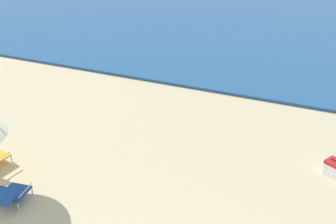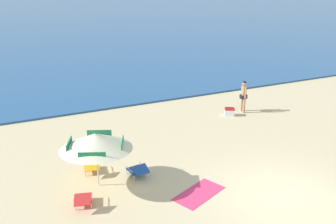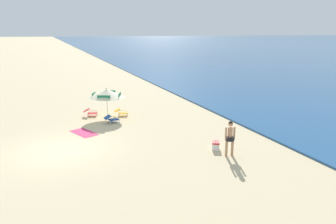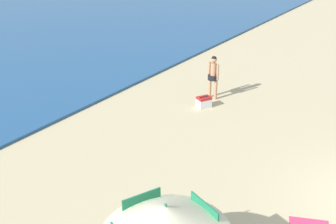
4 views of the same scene
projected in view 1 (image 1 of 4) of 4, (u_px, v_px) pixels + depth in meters
lounge_chair_under_umbrella at (11, 194)px, 9.77m from camera, size 0.65×0.95×0.52m
cooler_box at (336, 169)px, 10.73m from camera, size 0.60×0.54×0.43m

